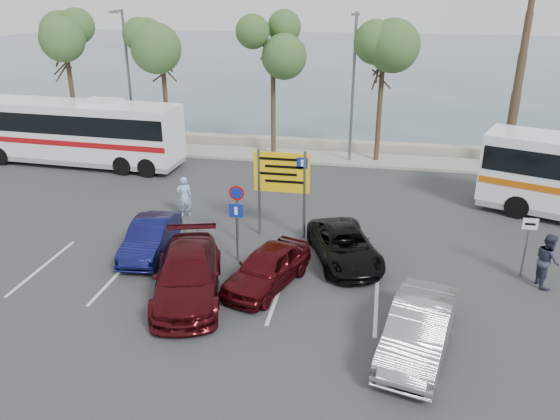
% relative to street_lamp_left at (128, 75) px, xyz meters
% --- Properties ---
extents(ground, '(120.00, 120.00, 0.00)m').
position_rel_street_lamp_left_xyz_m(ground, '(10.00, -13.52, -4.60)').
color(ground, '#333335').
rests_on(ground, ground).
extents(kerb_strip, '(44.00, 2.40, 0.15)m').
position_rel_street_lamp_left_xyz_m(kerb_strip, '(10.00, 0.48, -4.52)').
color(kerb_strip, '#9B998D').
rests_on(kerb_strip, ground).
extents(seawall, '(48.00, 0.80, 0.60)m').
position_rel_street_lamp_left_xyz_m(seawall, '(10.00, 2.48, -4.30)').
color(seawall, tan).
rests_on(seawall, ground).
extents(sea, '(140.00, 140.00, 0.00)m').
position_rel_street_lamp_left_xyz_m(sea, '(10.00, 46.48, -4.59)').
color(sea, '#3B525E').
rests_on(sea, ground).
extents(tree_far_left, '(3.20, 3.20, 7.60)m').
position_rel_street_lamp_left_xyz_m(tree_far_left, '(-4.00, 0.48, 1.73)').
color(tree_far_left, '#382619').
rests_on(tree_far_left, kerb_strip).
extents(tree_left, '(3.20, 3.20, 7.20)m').
position_rel_street_lamp_left_xyz_m(tree_left, '(2.00, 0.48, 1.41)').
color(tree_left, '#382619').
rests_on(tree_left, kerb_strip).
extents(tree_mid, '(3.20, 3.20, 8.00)m').
position_rel_street_lamp_left_xyz_m(tree_mid, '(8.50, 0.48, 2.06)').
color(tree_mid, '#382619').
rests_on(tree_mid, kerb_strip).
extents(tree_right, '(3.20, 3.20, 7.40)m').
position_rel_street_lamp_left_xyz_m(tree_right, '(14.50, 0.48, 1.57)').
color(tree_right, '#382619').
rests_on(tree_right, kerb_strip).
extents(street_lamp_left, '(0.45, 1.15, 8.01)m').
position_rel_street_lamp_left_xyz_m(street_lamp_left, '(0.00, 0.00, 0.00)').
color(street_lamp_left, slate).
rests_on(street_lamp_left, kerb_strip).
extents(street_lamp_right, '(0.45, 1.15, 8.01)m').
position_rel_street_lamp_left_xyz_m(street_lamp_right, '(13.00, 0.00, 0.00)').
color(street_lamp_right, slate).
rests_on(street_lamp_right, kerb_strip).
extents(direction_sign, '(2.20, 0.12, 3.60)m').
position_rel_street_lamp_left_xyz_m(direction_sign, '(11.00, -10.32, -2.17)').
color(direction_sign, slate).
rests_on(direction_sign, ground).
extents(sign_no_stop, '(0.60, 0.08, 2.35)m').
position_rel_street_lamp_left_xyz_m(sign_no_stop, '(9.40, -11.13, -3.02)').
color(sign_no_stop, slate).
rests_on(sign_no_stop, ground).
extents(sign_parking, '(0.50, 0.07, 2.25)m').
position_rel_street_lamp_left_xyz_m(sign_parking, '(9.80, -12.73, -3.13)').
color(sign_parking, slate).
rests_on(sign_parking, ground).
extents(sign_taxi, '(0.50, 0.07, 2.20)m').
position_rel_street_lamp_left_xyz_m(sign_taxi, '(19.80, -12.03, -3.18)').
color(sign_taxi, slate).
rests_on(sign_taxi, ground).
extents(lane_markings, '(12.02, 4.20, 0.01)m').
position_rel_street_lamp_left_xyz_m(lane_markings, '(8.86, -14.52, -4.60)').
color(lane_markings, silver).
rests_on(lane_markings, ground).
extents(coach_bus_left, '(12.09, 3.22, 3.73)m').
position_rel_street_lamp_left_xyz_m(coach_bus_left, '(-2.00, -3.02, -2.87)').
color(coach_bus_left, white).
rests_on(coach_bus_left, ground).
extents(car_blue, '(1.74, 4.07, 1.30)m').
position_rel_street_lamp_left_xyz_m(car_blue, '(6.45, -12.74, -3.95)').
color(car_blue, '#0D0F41').
rests_on(car_blue, ground).
extents(car_maroon, '(3.37, 5.50, 1.49)m').
position_rel_street_lamp_left_xyz_m(car_maroon, '(8.85, -15.37, -3.86)').
color(car_maroon, '#440B10').
rests_on(car_maroon, ground).
extents(car_red, '(2.81, 4.29, 1.36)m').
position_rel_street_lamp_left_xyz_m(car_red, '(11.25, -14.28, -3.92)').
color(car_red, '#460A0F').
rests_on(car_red, ground).
extents(suv_black, '(3.40, 4.82, 1.22)m').
position_rel_street_lamp_left_xyz_m(suv_black, '(13.65, -12.02, -3.99)').
color(suv_black, black).
rests_on(suv_black, ground).
extents(car_silver_b, '(2.51, 4.67, 1.46)m').
position_rel_street_lamp_left_xyz_m(car_silver_b, '(16.05, -17.02, -3.87)').
color(car_silver_b, gray).
rests_on(car_silver_b, ground).
extents(pedestrian_near, '(0.79, 0.67, 1.83)m').
position_rel_street_lamp_left_xyz_m(pedestrian_near, '(6.48, -9.11, -3.69)').
color(pedestrian_near, '#9CBFE4').
rests_on(pedestrian_near, ground).
extents(pedestrian_far, '(0.84, 1.01, 1.88)m').
position_rel_street_lamp_left_xyz_m(pedestrian_far, '(20.40, -12.52, -3.66)').
color(pedestrian_far, '#2E3145').
rests_on(pedestrian_far, ground).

